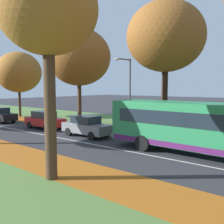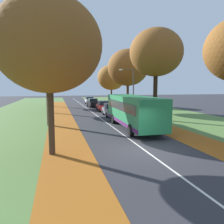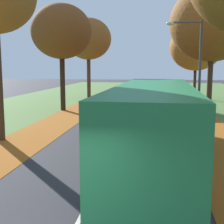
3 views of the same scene
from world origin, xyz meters
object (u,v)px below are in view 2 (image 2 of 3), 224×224
Objects in this scene: tree_right_far at (111,78)px; car_black_third_in_line at (93,103)px; tree_left_far at (51,72)px; car_silver_fourth_in_line at (90,100)px; tree_left_mid at (50,69)px; car_grey_lead at (111,110)px; bus at (133,110)px; streetlamp_right at (131,88)px; tree_left_nearest at (49,45)px; tree_left_near at (47,55)px; tree_right_near at (156,53)px; car_red_following at (103,106)px; tree_right_mid at (128,68)px.

tree_right_far is 7.40m from car_black_third_in_line.
tree_left_far is 10.70m from car_silver_fourth_in_line.
car_grey_lead is (7.66, -5.11, -5.53)m from tree_left_mid.
bus reaches higher than car_black_third_in_line.
car_black_third_in_line is at bearing 98.13° from streetlamp_right.
streetlamp_right is 6.91m from bus.
tree_right_far is at bearing 80.37° from bus.
car_silver_fourth_in_line is at bearing 94.51° from streetlamp_right.
tree_left_nearest is 1.00× the size of tree_left_near.
car_grey_lead is at bearing 127.41° from streetlamp_right.
tree_right_near is at bearing -39.68° from streetlamp_right.
car_silver_fourth_in_line is at bearing 86.50° from car_black_third_in_line.
tree_right_near is at bearing -89.84° from tree_right_far.
tree_right_near reaches higher than car_red_following.
tree_right_mid is 1.60× the size of streetlamp_right.
tree_left_near is 10.61m from tree_left_mid.
tree_left_mid reaches higher than tree_right_far.
tree_left_near is at bearing -125.24° from car_red_following.
tree_right_mid reaches higher than tree_left_far.
car_grey_lead and car_red_following have the same top height.
tree_right_far is at bearing 43.29° from tree_left_mid.
tree_left_mid reaches higher than car_red_following.
streetlamp_right is (9.76, -18.43, -2.93)m from tree_left_far.
tree_left_nearest is 15.80m from streetlamp_right.
car_grey_lead and car_black_third_in_line have the same top height.
tree_right_mid is at bearing -42.88° from tree_left_far.
tree_right_far reaches higher than bus.
car_black_third_in_line is (-4.27, 7.99, -5.97)m from tree_right_mid.
tree_left_nearest is 1.06× the size of tree_right_far.
car_silver_fourth_in_line is (0.14, 19.97, 0.00)m from car_grey_lead.
tree_left_far is 12.08m from tree_right_far.
tree_right_mid reaches higher than tree_left_near.
tree_right_mid reaches higher than car_red_following.
tree_left_far reaches higher than tree_left_mid.
tree_right_near reaches higher than car_silver_fourth_in_line.
tree_left_far is at bearing 107.47° from bus.
tree_right_far is (12.03, 0.33, -0.99)m from tree_left_far.
car_silver_fourth_in_line is (7.79, 25.45, -6.06)m from tree_left_near.
tree_right_near reaches higher than tree_left_nearest.
tree_left_nearest is 29.42m from car_black_third_in_line.
streetlamp_right is 4.29m from car_grey_lead.
car_red_following is (8.06, -10.30, -5.86)m from tree_left_far.
tree_left_near is at bearing -144.39° from car_grey_lead.
tree_left_far is 2.12× the size of car_black_third_in_line.
tree_left_near is at bearing 92.42° from tree_left_nearest.
tree_right_far is 7.34m from car_silver_fourth_in_line.
tree_left_mid is 16.28m from tree_right_far.
car_black_third_in_line is at bearing 93.92° from car_red_following.
tree_left_mid is 17.67m from car_silver_fourth_in_line.
tree_right_mid reaches higher than bus.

